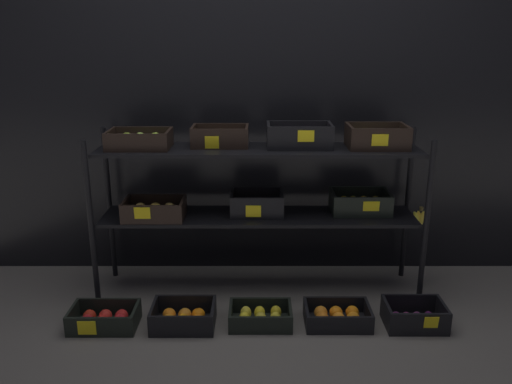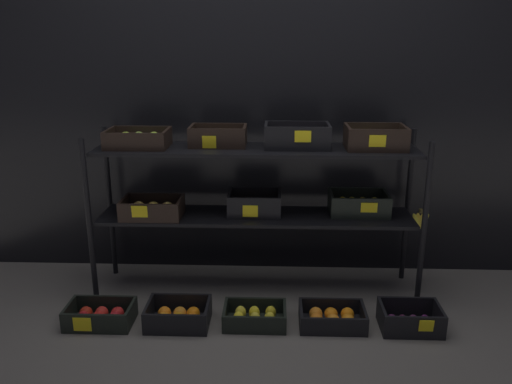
# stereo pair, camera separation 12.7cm
# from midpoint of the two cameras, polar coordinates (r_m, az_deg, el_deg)

# --- Properties ---
(ground_plane) EXTENTS (10.00, 10.00, 0.00)m
(ground_plane) POSITION_cam_midpoint_polar(r_m,az_deg,el_deg) (3.34, 1.11, -10.48)
(ground_plane) COLOR #605B56
(storefront_wall) EXTENTS (4.29, 0.12, 2.25)m
(storefront_wall) POSITION_cam_midpoint_polar(r_m,az_deg,el_deg) (3.38, 1.35, 9.90)
(storefront_wall) COLOR black
(storefront_wall) RESTS_ON ground_plane
(display_rack) EXTENTS (2.01, 0.42, 1.04)m
(display_rack) POSITION_cam_midpoint_polar(r_m,az_deg,el_deg) (3.08, 1.52, 1.51)
(display_rack) COLOR black
(display_rack) RESTS_ON ground_plane
(crate_ground_apple_red) EXTENTS (0.36, 0.23, 0.11)m
(crate_ground_apple_red) POSITION_cam_midpoint_polar(r_m,az_deg,el_deg) (3.06, -15.40, -12.87)
(crate_ground_apple_red) COLOR black
(crate_ground_apple_red) RESTS_ON ground_plane
(crate_ground_orange) EXTENTS (0.34, 0.25, 0.12)m
(crate_ground_orange) POSITION_cam_midpoint_polar(r_m,az_deg,el_deg) (2.97, -7.19, -13.27)
(crate_ground_orange) COLOR black
(crate_ground_orange) RESTS_ON ground_plane
(crate_ground_lemon) EXTENTS (0.34, 0.22, 0.10)m
(crate_ground_lemon) POSITION_cam_midpoint_polar(r_m,az_deg,el_deg) (2.96, 1.14, -13.42)
(crate_ground_lemon) COLOR black
(crate_ground_lemon) RESTS_ON ground_plane
(crate_ground_right_orange) EXTENTS (0.36, 0.23, 0.10)m
(crate_ground_right_orange) POSITION_cam_midpoint_polar(r_m,az_deg,el_deg) (2.98, 9.51, -13.36)
(crate_ground_right_orange) COLOR black
(crate_ground_right_orange) RESTS_ON ground_plane
(crate_ground_plum) EXTENTS (0.32, 0.24, 0.13)m
(crate_ground_plum) POSITION_cam_midpoint_polar(r_m,az_deg,el_deg) (3.05, 17.58, -13.18)
(crate_ground_plum) COLOR black
(crate_ground_plum) RESTS_ON ground_plane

